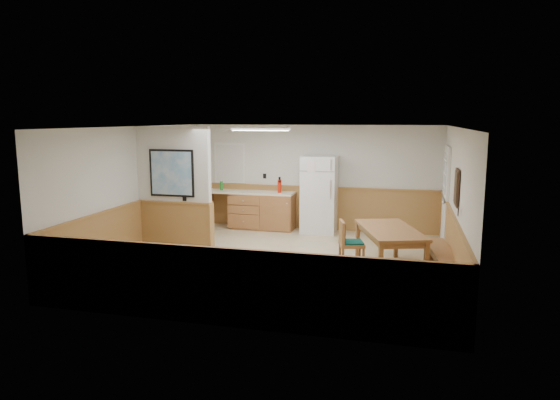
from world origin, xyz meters
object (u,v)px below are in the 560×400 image
(dining_chair, at_px, (347,240))
(soap_bottle, at_px, (221,186))
(dining_table, at_px, (390,234))
(fire_extinguisher, at_px, (280,186))
(refrigerator, at_px, (319,194))
(dining_bench, at_px, (441,255))

(dining_chair, bearing_deg, soap_bottle, 125.58)
(dining_table, relative_size, soap_bottle, 8.67)
(dining_chair, bearing_deg, fire_extinguisher, 109.96)
(refrigerator, bearing_deg, soap_bottle, 177.52)
(dining_bench, relative_size, fire_extinguisher, 4.28)
(refrigerator, bearing_deg, dining_bench, -46.26)
(dining_chair, bearing_deg, refrigerator, 94.23)
(dining_table, bearing_deg, soap_bottle, 128.49)
(dining_bench, xyz_separation_m, soap_bottle, (-5.03, 2.74, 0.67))
(refrigerator, distance_m, fire_extinguisher, 0.98)
(refrigerator, xyz_separation_m, soap_bottle, (-2.46, 0.09, 0.11))
(dining_bench, height_order, soap_bottle, soap_bottle)
(dining_table, bearing_deg, dining_chair, 162.08)
(refrigerator, xyz_separation_m, dining_bench, (2.58, -2.65, -0.56))
(fire_extinguisher, bearing_deg, refrigerator, 12.59)
(dining_chair, height_order, soap_bottle, soap_bottle)
(dining_table, height_order, dining_chair, dining_chair)
(soap_bottle, bearing_deg, refrigerator, -2.08)
(refrigerator, distance_m, soap_bottle, 2.46)
(dining_table, distance_m, fire_extinguisher, 3.80)
(dining_table, xyz_separation_m, dining_bench, (0.87, -0.02, -0.31))
(soap_bottle, bearing_deg, dining_bench, -28.59)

